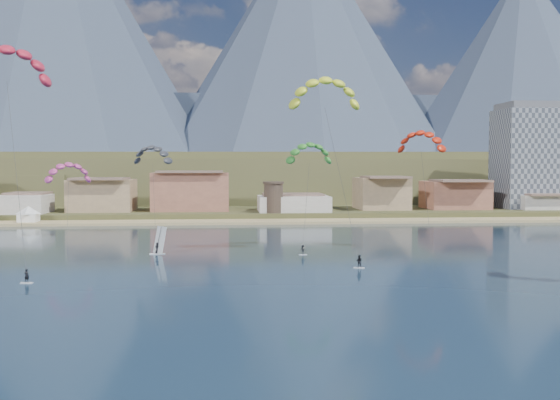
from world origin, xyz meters
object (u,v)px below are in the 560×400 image
(watchtower, at_px, (273,197))
(kitesurfer_yellow, at_px, (325,89))
(apartment_tower, at_px, (531,156))
(kitesurfer_red, at_px, (6,59))
(windsurfer, at_px, (158,245))
(kitesurfer_green, at_px, (309,151))

(watchtower, bearing_deg, kitesurfer_yellow, -87.08)
(apartment_tower, relative_size, kitesurfer_red, 0.97)
(apartment_tower, xyz_separation_m, windsurfer, (-104.27, -79.42, -16.34))
(watchtower, bearing_deg, kitesurfer_green, -88.01)
(kitesurfer_yellow, bearing_deg, windsurfer, 172.82)
(kitesurfer_red, distance_m, kitesurfer_yellow, 48.38)
(kitesurfer_yellow, relative_size, kitesurfer_green, 1.57)
(windsurfer, bearing_deg, kitesurfer_red, -140.61)
(apartment_tower, bearing_deg, kitesurfer_yellow, -132.69)
(kitesurfer_green, distance_m, windsurfer, 31.37)
(watchtower, distance_m, kitesurfer_yellow, 72.20)
(kitesurfer_red, xyz_separation_m, kitesurfer_green, (45.36, 20.89, -12.14))
(kitesurfer_red, bearing_deg, apartment_tower, 37.63)
(windsurfer, bearing_deg, kitesurfer_green, 11.33)
(watchtower, distance_m, kitesurfer_green, 61.22)
(apartment_tower, relative_size, kitesurfer_yellow, 1.02)
(kitesurfer_green, bearing_deg, apartment_tower, 43.58)
(apartment_tower, distance_m, kitesurfer_green, 107.55)
(windsurfer, bearing_deg, watchtower, 69.65)
(kitesurfer_red, height_order, kitesurfer_green, kitesurfer_red)
(kitesurfer_yellow, relative_size, windsurfer, 6.75)
(kitesurfer_green, xyz_separation_m, windsurfer, (-26.35, -5.28, -16.17))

